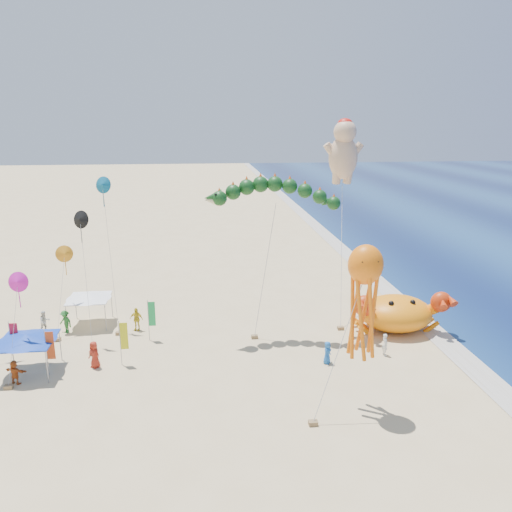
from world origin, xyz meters
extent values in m
plane|color=#D1B784|center=(0.00, 0.00, 0.00)|extent=(320.00, 320.00, 0.00)
plane|color=silver|center=(12.00, 0.00, 0.01)|extent=(320.00, 320.00, 0.00)
ellipsoid|color=orange|center=(9.15, 2.48, 1.36)|extent=(5.79, 4.81, 2.73)
sphere|color=#B82E0B|center=(6.09, 1.34, 2.57)|extent=(1.62, 1.62, 1.62)
sphere|color=black|center=(8.29, 1.53, 2.57)|extent=(0.42, 0.42, 0.42)
sphere|color=#B82E0B|center=(12.20, 1.34, 2.57)|extent=(1.62, 1.62, 1.62)
sphere|color=black|center=(10.00, 1.53, 2.57)|extent=(0.42, 0.42, 0.42)
cone|color=#0F3813|center=(-5.00, 3.04, 10.72)|extent=(1.37, 1.01, 1.12)
cylinder|color=#B2B2B2|center=(-1.26, 2.54, 5.16)|extent=(1.76, 1.06, 10.03)
cube|color=olive|center=(-2.11, 2.03, 0.12)|extent=(0.50, 0.35, 0.25)
ellipsoid|color=#DFB088|center=(6.54, 10.15, 12.89)|extent=(2.54, 2.09, 3.73)
sphere|color=#DFB088|center=(6.54, 9.92, 15.07)|extent=(1.95, 1.95, 1.95)
ellipsoid|color=red|center=(6.54, 10.04, 15.76)|extent=(1.26, 1.26, 0.88)
cylinder|color=#B2B2B2|center=(5.70, 6.52, 5.77)|extent=(1.73, 7.30, 11.27)
cube|color=olive|center=(4.86, 2.89, 0.12)|extent=(0.50, 0.35, 0.25)
ellipsoid|color=orange|center=(2.85, -7.75, 8.52)|extent=(1.93, 1.74, 2.22)
cylinder|color=#B2B2B2|center=(1.35, -8.60, 4.01)|extent=(3.06, 1.75, 7.74)
cube|color=olive|center=(-0.16, -9.45, 0.12)|extent=(0.50, 0.35, 0.25)
cylinder|color=gray|center=(-15.77, -3.16, 1.10)|extent=(0.06, 0.06, 2.20)
cylinder|color=gray|center=(-18.94, 0.02, 1.10)|extent=(0.06, 0.06, 2.20)
cylinder|color=gray|center=(-15.77, 0.02, 1.10)|extent=(0.06, 0.06, 2.20)
cube|color=#1337AB|center=(-17.35, -1.57, 2.24)|extent=(3.42, 3.42, 0.08)
cone|color=#1337AB|center=(-17.35, -1.57, 2.48)|extent=(3.76, 3.76, 0.45)
cylinder|color=gray|center=(-16.48, 4.73, 1.10)|extent=(0.06, 0.06, 2.20)
cylinder|color=gray|center=(-13.55, 4.73, 1.10)|extent=(0.06, 0.06, 2.20)
cylinder|color=gray|center=(-16.48, 7.66, 1.10)|extent=(0.06, 0.06, 2.20)
cylinder|color=gray|center=(-13.55, 7.66, 1.10)|extent=(0.06, 0.06, 2.20)
cube|color=white|center=(-15.02, 6.19, 2.24)|extent=(3.17, 3.17, 0.08)
cone|color=white|center=(-15.02, 6.19, 2.48)|extent=(3.49, 3.49, 0.45)
cylinder|color=gray|center=(-11.52, -1.18, 1.60)|extent=(0.05, 0.05, 3.20)
cube|color=#C4C717|center=(-11.24, -1.18, 2.10)|extent=(0.50, 0.04, 1.90)
cylinder|color=gray|center=(-16.02, -2.14, 1.60)|extent=(0.05, 0.05, 3.20)
cube|color=#BD3F17|center=(-15.74, -2.14, 2.10)|extent=(0.50, 0.04, 1.90)
cylinder|color=gray|center=(-18.78, -0.45, 1.60)|extent=(0.05, 0.05, 3.20)
cube|color=red|center=(-18.50, -0.45, 2.10)|extent=(0.50, 0.04, 1.90)
cylinder|color=gray|center=(-10.02, 2.60, 1.60)|extent=(0.05, 0.05, 3.20)
cube|color=green|center=(-9.74, 2.60, 2.10)|extent=(0.50, 0.04, 1.90)
imported|color=blue|center=(2.37, -2.51, 0.79)|extent=(0.85, 0.92, 1.58)
imported|color=beige|center=(-18.25, 5.01, 0.88)|extent=(1.08, 1.06, 1.76)
imported|color=#AB4C1B|center=(-17.78, -3.04, 0.80)|extent=(1.55, 0.95, 1.59)
imported|color=#226827|center=(-16.60, 4.70, 0.92)|extent=(1.36, 1.24, 1.83)
imported|color=#A2291A|center=(-13.25, -1.32, 0.92)|extent=(1.07, 1.00, 1.84)
imported|color=silver|center=(6.71, -1.77, 0.80)|extent=(0.41, 0.60, 1.60)
imported|color=gold|center=(-11.18, 4.61, 0.93)|extent=(1.17, 0.74, 1.85)
cone|color=#D717AC|center=(-17.47, -1.49, 6.22)|extent=(1.30, 0.51, 1.32)
cylinder|color=#B2B2B2|center=(-17.22, -2.99, 3.14)|extent=(0.55, 3.04, 5.99)
cube|color=olive|center=(-16.97, -4.49, 0.12)|extent=(0.50, 0.35, 0.25)
cone|color=#0B577D|center=(-13.28, 6.36, 11.28)|extent=(1.30, 0.51, 1.32)
cylinder|color=#B2B2B2|center=(-13.03, 4.86, 5.67)|extent=(0.55, 3.04, 11.04)
cube|color=olive|center=(-12.78, 3.36, 0.12)|extent=(0.50, 0.35, 0.25)
cone|color=orange|center=(-16.37, 5.52, 6.15)|extent=(1.30, 0.51, 1.32)
cylinder|color=#B2B2B2|center=(-16.12, 4.02, 3.10)|extent=(0.55, 3.04, 5.92)
cube|color=olive|center=(-15.87, 2.52, 0.12)|extent=(0.50, 0.35, 0.25)
cone|color=black|center=(-14.47, 3.38, 9.21)|extent=(1.30, 0.51, 1.32)
cylinder|color=#B2B2B2|center=(-14.22, 1.88, 4.63)|extent=(0.55, 3.04, 8.97)
cube|color=olive|center=(-13.97, 0.38, 0.12)|extent=(0.50, 0.35, 0.25)
camera|label=1|loc=(-5.91, -32.70, 16.05)|focal=35.00mm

